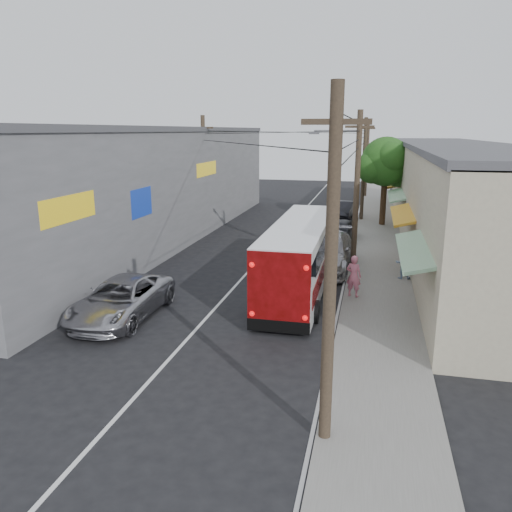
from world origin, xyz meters
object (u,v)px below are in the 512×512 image
at_px(parked_car_mid, 341,230).
at_px(pedestrian_far, 403,263).
at_px(jeepney, 121,299).
at_px(parked_car_far, 345,209).
at_px(pedestrian_near, 354,276).
at_px(coach_bus, 300,256).
at_px(parked_suv, 326,251).

height_order(parked_car_mid, pedestrian_far, pedestrian_far).
distance_m(parked_car_mid, pedestrian_far, 9.07).
xyz_separation_m(jeepney, parked_car_far, (6.96, 25.25, -0.11)).
height_order(parked_car_far, pedestrian_far, pedestrian_far).
height_order(jeepney, pedestrian_near, pedestrian_near).
bearing_deg(pedestrian_near, jeepney, 43.81).
bearing_deg(pedestrian_near, pedestrian_far, -106.94).
height_order(coach_bus, parked_suv, coach_bus).
distance_m(coach_bus, parked_car_far, 20.29).
bearing_deg(jeepney, coach_bus, 38.73).
distance_m(parked_suv, parked_car_mid, 7.01).
relative_size(jeepney, parked_suv, 0.86).
height_order(coach_bus, parked_car_far, coach_bus).
bearing_deg(parked_car_mid, coach_bus, -89.56).
height_order(parked_car_mid, pedestrian_near, pedestrian_near).
distance_m(parked_car_far, pedestrian_far, 18.12).
bearing_deg(coach_bus, parked_car_mid, 83.80).
bearing_deg(parked_suv, pedestrian_far, -17.57).
xyz_separation_m(pedestrian_near, pedestrian_far, (2.20, 3.25, -0.15)).
distance_m(parked_car_far, pedestrian_near, 21.02).
bearing_deg(parked_suv, coach_bus, -99.30).
bearing_deg(coach_bus, parked_suv, 78.07).
height_order(coach_bus, jeepney, coach_bus).
relative_size(coach_bus, jeepney, 1.99).
xyz_separation_m(parked_suv, pedestrian_near, (1.60, -4.62, 0.10)).
bearing_deg(parked_car_mid, jeepney, -108.30).
distance_m(jeepney, parked_car_far, 26.19).
xyz_separation_m(parked_car_mid, pedestrian_far, (3.48, -8.37, 0.18)).
xyz_separation_m(coach_bus, jeepney, (-6.16, -5.00, -0.86)).
height_order(coach_bus, pedestrian_near, coach_bus).
bearing_deg(pedestrian_far, parked_car_mid, -70.61).
bearing_deg(pedestrian_near, coach_bus, 0.76).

